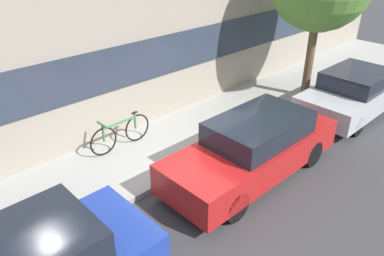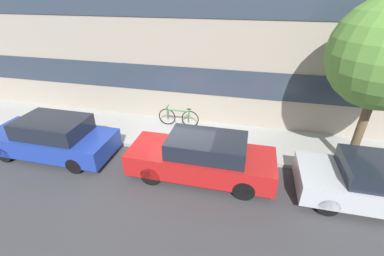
# 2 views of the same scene
# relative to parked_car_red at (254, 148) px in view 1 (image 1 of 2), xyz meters

# --- Properties ---
(ground_plane) EXTENTS (56.00, 56.00, 0.00)m
(ground_plane) POSITION_rel_parked_car_red_xyz_m (-1.14, 1.05, -0.72)
(ground_plane) COLOR #38383A
(sidewalk_strip) EXTENTS (28.00, 2.53, 0.13)m
(sidewalk_strip) POSITION_rel_parked_car_red_xyz_m (-1.14, 2.32, -0.66)
(sidewalk_strip) COLOR #9E9E99
(sidewalk_strip) RESTS_ON ground_plane
(parked_car_red) EXTENTS (4.52, 1.64, 1.45)m
(parked_car_red) POSITION_rel_parked_car_red_xyz_m (0.00, 0.00, 0.00)
(parked_car_red) COLOR #AD1919
(parked_car_red) RESTS_ON ground_plane
(parked_car_silver) EXTENTS (3.88, 1.78, 1.34)m
(parked_car_silver) POSITION_rel_parked_car_red_xyz_m (4.81, -0.00, -0.06)
(parked_car_silver) COLOR #B2B5BA
(parked_car_silver) RESTS_ON ground_plane
(bicycle) EXTENTS (1.75, 0.44, 0.84)m
(bicycle) POSITION_rel_parked_car_red_xyz_m (-1.61, 2.92, -0.17)
(bicycle) COLOR black
(bicycle) RESTS_ON sidewalk_strip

